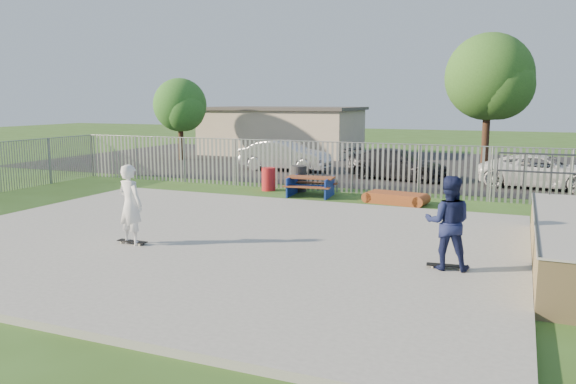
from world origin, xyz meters
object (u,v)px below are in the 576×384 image
at_px(car_dark, 397,164).
at_px(skater_white, 130,205).
at_px(trash_bin_grey, 299,179).
at_px(tree_left, 180,105).
at_px(car_silver, 285,156).
at_px(tree_mid, 489,77).
at_px(skater_navy, 448,223).
at_px(picnic_table, 311,186).
at_px(funbox, 396,198).
at_px(trash_bin_red, 269,179).
at_px(car_white, 542,172).

bearing_deg(car_dark, skater_white, 176.53).
bearing_deg(trash_bin_grey, tree_left, 142.61).
xyz_separation_m(trash_bin_grey, car_silver, (-3.10, 5.94, 0.28)).
height_order(tree_mid, skater_navy, tree_mid).
relative_size(picnic_table, funbox, 0.95).
bearing_deg(funbox, picnic_table, -176.42).
height_order(picnic_table, trash_bin_red, trash_bin_red).
distance_m(trash_bin_grey, tree_mid, 14.24).
bearing_deg(tree_mid, car_silver, -147.49).
xyz_separation_m(car_dark, car_white, (6.15, -0.35, -0.01)).
height_order(trash_bin_red, car_dark, car_dark).
distance_m(tree_left, tree_mid, 17.91).
relative_size(car_dark, skater_white, 2.45).
distance_m(trash_bin_red, car_silver, 6.49).
relative_size(trash_bin_grey, car_white, 0.21).
bearing_deg(car_dark, tree_mid, -16.75).
bearing_deg(trash_bin_red, car_white, 25.42).
distance_m(trash_bin_red, car_dark, 6.68).
bearing_deg(skater_white, funbox, -106.95).
height_order(tree_left, skater_white, tree_left).
bearing_deg(car_dark, car_white, -83.80).
xyz_separation_m(trash_bin_grey, skater_navy, (6.89, -9.07, 0.61)).
height_order(skater_navy, skater_white, same).
bearing_deg(car_white, funbox, 147.29).
height_order(trash_bin_grey, car_white, car_white).
bearing_deg(trash_bin_grey, picnic_table, -46.91).
distance_m(picnic_table, car_silver, 7.90).
height_order(car_silver, car_white, car_silver).
bearing_deg(tree_left, skater_navy, -44.27).
relative_size(funbox, trash_bin_red, 2.13).
bearing_deg(funbox, tree_left, 155.84).
xyz_separation_m(picnic_table, car_white, (8.23, 5.53, 0.32)).
relative_size(car_dark, skater_navy, 2.45).
xyz_separation_m(picnic_table, car_dark, (2.08, 5.87, 0.33)).
bearing_deg(car_white, skater_navy, 178.47).
bearing_deg(trash_bin_red, tree_mid, 58.22).
relative_size(skater_navy, skater_white, 1.00).
height_order(tree_left, tree_mid, tree_mid).
bearing_deg(funbox, car_dark, 109.69).
bearing_deg(tree_left, car_dark, -14.15).
relative_size(funbox, car_dark, 0.42).
bearing_deg(tree_mid, skater_navy, -88.52).
xyz_separation_m(car_silver, car_dark, (6.02, -0.97, -0.08)).
xyz_separation_m(trash_bin_red, trash_bin_grey, (1.22, 0.26, 0.05)).
height_order(car_silver, tree_left, tree_left).
height_order(trash_bin_red, tree_left, tree_left).
xyz_separation_m(car_white, skater_white, (-9.56, -14.57, 0.42)).
height_order(trash_bin_grey, tree_mid, tree_mid).
distance_m(picnic_table, car_white, 9.92).
distance_m(funbox, car_dark, 6.29).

